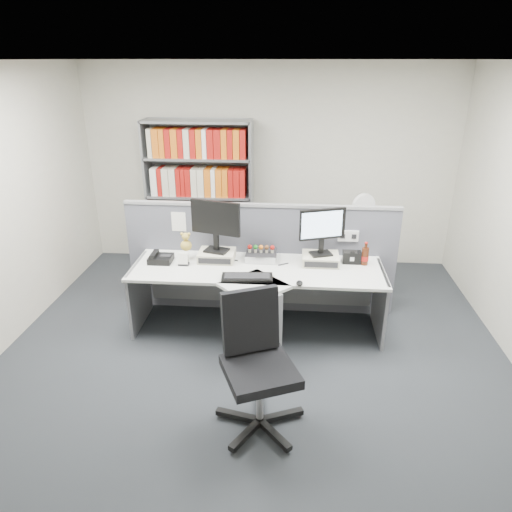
# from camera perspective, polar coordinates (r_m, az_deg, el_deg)

# --- Properties ---
(ground) EXTENTS (5.50, 5.50, 0.00)m
(ground) POSITION_cam_1_polar(r_m,az_deg,el_deg) (4.49, -0.70, -14.18)
(ground) COLOR #2F3337
(ground) RESTS_ON ground
(room_shell) EXTENTS (5.04, 5.54, 2.72)m
(room_shell) POSITION_cam_1_polar(r_m,az_deg,el_deg) (3.70, -0.83, 8.54)
(room_shell) COLOR beige
(room_shell) RESTS_ON ground
(partition) EXTENTS (3.00, 0.08, 1.27)m
(partition) POSITION_cam_1_polar(r_m,az_deg,el_deg) (5.25, 0.59, -0.19)
(partition) COLOR #575863
(partition) RESTS_ON ground
(desk) EXTENTS (2.60, 1.20, 0.72)m
(desk) POSITION_cam_1_polar(r_m,az_deg,el_deg) (4.74, -0.05, -5.43)
(desk) COLOR silver
(desk) RESTS_ON ground
(monitor_riser_left) EXTENTS (0.38, 0.31, 0.10)m
(monitor_riser_left) POSITION_cam_1_polar(r_m,az_deg,el_deg) (5.00, -4.81, 0.04)
(monitor_riser_left) COLOR beige
(monitor_riser_left) RESTS_ON desk
(monitor_riser_right) EXTENTS (0.38, 0.31, 0.10)m
(monitor_riser_right) POSITION_cam_1_polar(r_m,az_deg,el_deg) (4.95, 7.87, -0.37)
(monitor_riser_right) COLOR beige
(monitor_riser_right) RESTS_ON desk
(monitor_left) EXTENTS (0.53, 0.23, 0.55)m
(monitor_left) POSITION_cam_1_polar(r_m,az_deg,el_deg) (4.87, -4.95, 4.17)
(monitor_left) COLOR black
(monitor_left) RESTS_ON monitor_riser_left
(monitor_right) EXTENTS (0.47, 0.22, 0.50)m
(monitor_right) POSITION_cam_1_polar(r_m,az_deg,el_deg) (4.82, 8.08, 3.42)
(monitor_right) COLOR black
(monitor_right) RESTS_ON monitor_riser_right
(desktop_pc) EXTENTS (0.32, 0.29, 0.09)m
(desktop_pc) POSITION_cam_1_polar(r_m,az_deg,el_deg) (5.01, 0.63, 0.06)
(desktop_pc) COLOR black
(desktop_pc) RESTS_ON desk
(figurines) EXTENTS (0.29, 0.05, 0.09)m
(figurines) POSITION_cam_1_polar(r_m,az_deg,el_deg) (4.96, 0.62, 0.99)
(figurines) COLOR beige
(figurines) RESTS_ON desktop_pc
(keyboard) EXTENTS (0.51, 0.22, 0.03)m
(keyboard) POSITION_cam_1_polar(r_m,az_deg,el_deg) (4.58, -1.09, -2.59)
(keyboard) COLOR black
(keyboard) RESTS_ON desk
(mouse) EXTENTS (0.06, 0.10, 0.04)m
(mouse) POSITION_cam_1_polar(r_m,az_deg,el_deg) (4.47, 5.32, -3.31)
(mouse) COLOR black
(mouse) RESTS_ON desk
(desk_phone) EXTENTS (0.24, 0.22, 0.10)m
(desk_phone) POSITION_cam_1_polar(r_m,az_deg,el_deg) (5.05, -11.60, -0.28)
(desk_phone) COLOR black
(desk_phone) RESTS_ON desk
(desk_calendar) EXTENTS (0.11, 0.08, 0.13)m
(desk_calendar) POSITION_cam_1_polar(r_m,az_deg,el_deg) (4.92, -8.82, -0.49)
(desk_calendar) COLOR black
(desk_calendar) RESTS_ON desk
(plush_toy) EXTENTS (0.12, 0.12, 0.21)m
(plush_toy) POSITION_cam_1_polar(r_m,az_deg,el_deg) (5.00, -8.53, 1.58)
(plush_toy) COLOR gold
(plush_toy) RESTS_ON monitor_riser_left
(speaker) EXTENTS (0.19, 0.11, 0.13)m
(speaker) POSITION_cam_1_polar(r_m,az_deg,el_deg) (5.01, 11.58, -0.14)
(speaker) COLOR black
(speaker) RESTS_ON desk
(cola_bottle) EXTENTS (0.08, 0.08, 0.25)m
(cola_bottle) POSITION_cam_1_polar(r_m,az_deg,el_deg) (4.99, 13.14, -0.04)
(cola_bottle) COLOR #3F190A
(cola_bottle) RESTS_ON desk
(shelving_unit) EXTENTS (1.41, 0.40, 2.00)m
(shelving_unit) POSITION_cam_1_polar(r_m,az_deg,el_deg) (6.37, -6.81, 7.01)
(shelving_unit) COLOR gray
(shelving_unit) RESTS_ON ground
(filing_cabinet) EXTENTS (0.45, 0.61, 0.70)m
(filing_cabinet) POSITION_cam_1_polar(r_m,az_deg,el_deg) (6.10, 12.37, -0.38)
(filing_cabinet) COLOR gray
(filing_cabinet) RESTS_ON ground
(desk_fan) EXTENTS (0.29, 0.19, 0.51)m
(desk_fan) POSITION_cam_1_polar(r_m,az_deg,el_deg) (5.87, 12.92, 5.64)
(desk_fan) COLOR white
(desk_fan) RESTS_ON filing_cabinet
(office_chair) EXTENTS (0.72, 0.71, 1.08)m
(office_chair) POSITION_cam_1_polar(r_m,az_deg,el_deg) (3.68, 0.05, -12.47)
(office_chair) COLOR silver
(office_chair) RESTS_ON ground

